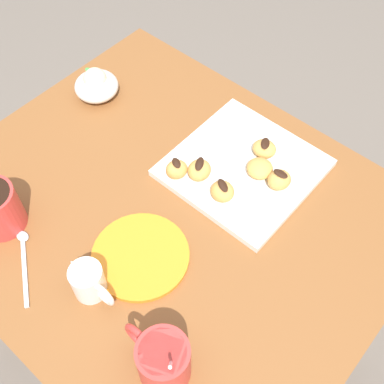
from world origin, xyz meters
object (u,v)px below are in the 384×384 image
object	(u,v)px
ice_cream_bowl	(96,85)
saucer_orange_left	(141,256)
beignet_2	(199,170)
beignet_4	(260,168)
dining_table	(169,243)
beignet_3	(177,169)
beignet_1	(222,191)
coffee_mug_red_left	(163,360)
cream_pitcher_white	(89,281)
pastry_plate_square	(243,168)
beignet_0	(264,149)
beignet_5	(279,180)

from	to	relation	value
ice_cream_bowl	saucer_orange_left	world-z (taller)	ice_cream_bowl
beignet_2	beignet_4	distance (m)	0.13
dining_table	saucer_orange_left	world-z (taller)	saucer_orange_left
beignet_3	beignet_4	size ratio (longest dim) A/B	0.84
beignet_1	beignet_3	xyz separation A→B (m)	(0.11, 0.02, 0.00)
coffee_mug_red_left	cream_pitcher_white	size ratio (longest dim) A/B	1.44
ice_cream_bowl	saucer_orange_left	distance (m)	0.46
dining_table	ice_cream_bowl	world-z (taller)	ice_cream_bowl
ice_cream_bowl	beignet_3	size ratio (longest dim) A/B	2.23
pastry_plate_square	beignet_0	xyz separation A→B (m)	(-0.01, -0.05, 0.02)
cream_pitcher_white	beignet_0	bearing A→B (deg)	-96.20
beignet_2	beignet_3	size ratio (longest dim) A/B	1.13
coffee_mug_red_left	ice_cream_bowl	world-z (taller)	coffee_mug_red_left
saucer_orange_left	beignet_1	size ratio (longest dim) A/B	3.77
beignet_4	cream_pitcher_white	bearing A→B (deg)	79.71
beignet_0	beignet_5	world-z (taller)	beignet_5
beignet_1	beignet_3	bearing A→B (deg)	10.42
pastry_plate_square	beignet_2	world-z (taller)	beignet_2
cream_pitcher_white	beignet_5	world-z (taller)	cream_pitcher_white
beignet_2	beignet_4	bearing A→B (deg)	-135.59
cream_pitcher_white	ice_cream_bowl	size ratio (longest dim) A/B	1.01
ice_cream_bowl	beignet_5	size ratio (longest dim) A/B	2.09
ice_cream_bowl	beignet_3	distance (m)	0.32
beignet_3	beignet_1	bearing A→B (deg)	-169.58
ice_cream_bowl	beignet_2	world-z (taller)	ice_cream_bowl
beignet_0	beignet_1	world-z (taller)	beignet_1
beignet_2	beignet_4	world-z (taller)	beignet_2
beignet_1	beignet_5	bearing A→B (deg)	-125.24
beignet_1	beignet_2	xyz separation A→B (m)	(0.07, -0.01, 0.00)
dining_table	beignet_3	size ratio (longest dim) A/B	19.53
beignet_0	saucer_orange_left	bearing A→B (deg)	84.99
dining_table	cream_pitcher_white	xyz separation A→B (m)	(-0.02, 0.22, 0.18)
beignet_5	ice_cream_bowl	bearing A→B (deg)	6.09
beignet_2	beignet_5	size ratio (longest dim) A/B	1.05
beignet_0	beignet_4	bearing A→B (deg)	116.40
cream_pitcher_white	saucer_orange_left	bearing A→B (deg)	-100.09
pastry_plate_square	beignet_5	xyz separation A→B (m)	(-0.09, -0.00, 0.03)
saucer_orange_left	beignet_3	bearing A→B (deg)	-68.69
dining_table	beignet_4	size ratio (longest dim) A/B	16.37
pastry_plate_square	cream_pitcher_white	size ratio (longest dim) A/B	2.73
dining_table	pastry_plate_square	distance (m)	0.24
beignet_0	beignet_2	distance (m)	0.15
cream_pitcher_white	beignet_2	distance (m)	0.32
beignet_1	beignet_2	distance (m)	0.07
saucer_orange_left	beignet_5	bearing A→B (deg)	-109.14
ice_cream_bowl	beignet_2	distance (m)	0.35
dining_table	beignet_2	distance (m)	0.20
beignet_3	coffee_mug_red_left	bearing A→B (deg)	128.95
pastry_plate_square	beignet_4	distance (m)	0.04
beignet_3	beignet_4	distance (m)	0.17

